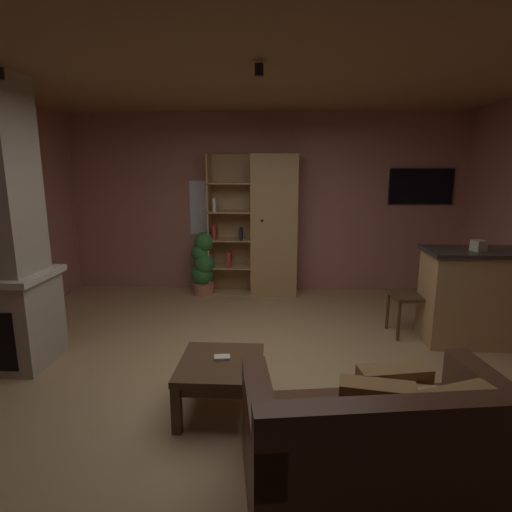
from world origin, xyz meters
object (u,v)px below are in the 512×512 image
at_px(leather_couch, 385,452).
at_px(table_book_0, 222,357).
at_px(dining_chair, 418,290).
at_px(wall_mounted_tv, 421,186).
at_px(tissue_box, 479,246).
at_px(potted_floor_plant, 203,264).
at_px(bookshelf_cabinet, 268,227).
at_px(coffee_table, 221,371).
at_px(kitchen_bar_counter, 492,297).

height_order(leather_couch, table_book_0, leather_couch).
xyz_separation_m(dining_chair, wall_mounted_tv, (0.51, 1.72, 1.07)).
xyz_separation_m(tissue_box, potted_floor_plant, (-3.17, 1.63, -0.61)).
distance_m(dining_chair, wall_mounted_tv, 2.09).
relative_size(bookshelf_cabinet, dining_chair, 2.24).
bearing_deg(bookshelf_cabinet, coffee_table, -95.06).
bearing_deg(dining_chair, tissue_box, -27.01).
bearing_deg(table_book_0, wall_mounted_tv, 52.88).
xyz_separation_m(bookshelf_cabinet, coffee_table, (-0.28, -3.14, -0.69)).
bearing_deg(kitchen_bar_counter, tissue_box, -164.79).
distance_m(coffee_table, potted_floor_plant, 3.09).
bearing_deg(bookshelf_cabinet, leather_couch, -79.18).
xyz_separation_m(coffee_table, dining_chair, (2.00, 1.63, 0.20)).
bearing_deg(dining_chair, bookshelf_cabinet, 138.83).
relative_size(tissue_box, leather_couch, 0.07).
bearing_deg(coffee_table, table_book_0, 83.47).
height_order(table_book_0, wall_mounted_tv, wall_mounted_tv).
distance_m(table_book_0, wall_mounted_tv, 4.31).
distance_m(tissue_box, wall_mounted_tv, 2.03).
distance_m(kitchen_bar_counter, dining_chair, 0.75).
xyz_separation_m(bookshelf_cabinet, dining_chair, (1.72, -1.51, -0.49)).
bearing_deg(coffee_table, bookshelf_cabinet, 84.94).
height_order(kitchen_bar_counter, leather_couch, kitchen_bar_counter).
distance_m(table_book_0, potted_floor_plant, 3.05).
xyz_separation_m(bookshelf_cabinet, table_book_0, (-0.27, -3.10, -0.60)).
distance_m(bookshelf_cabinet, wall_mounted_tv, 2.31).
bearing_deg(dining_chair, kitchen_bar_counter, -14.47).
distance_m(tissue_box, table_book_0, 2.90).
bearing_deg(tissue_box, table_book_0, -151.67).
distance_m(table_book_0, dining_chair, 2.55).
xyz_separation_m(leather_couch, coffee_table, (-1.04, 0.85, 0.02)).
distance_m(coffee_table, wall_mounted_tv, 4.37).
xyz_separation_m(kitchen_bar_counter, coffee_table, (-2.72, -1.45, -0.19)).
distance_m(dining_chair, potted_floor_plant, 3.01).
bearing_deg(wall_mounted_tv, leather_couch, -109.23).
bearing_deg(potted_floor_plant, kitchen_bar_counter, -24.70).
bearing_deg(wall_mounted_tv, table_book_0, -127.12).
bearing_deg(potted_floor_plant, bookshelf_cabinet, 7.65).
bearing_deg(wall_mounted_tv, coffee_table, -126.82).
height_order(table_book_0, potted_floor_plant, potted_floor_plant).
relative_size(coffee_table, wall_mounted_tv, 0.76).
xyz_separation_m(kitchen_bar_counter, leather_couch, (-1.68, -2.30, -0.21)).
height_order(bookshelf_cabinet, leather_couch, bookshelf_cabinet).
xyz_separation_m(leather_couch, potted_floor_plant, (-1.72, 3.86, 0.17)).
xyz_separation_m(kitchen_bar_counter, wall_mounted_tv, (-0.22, 1.90, 1.08)).
height_order(tissue_box, coffee_table, tissue_box).
distance_m(coffee_table, dining_chair, 2.59).
bearing_deg(coffee_table, dining_chair, 39.21).
bearing_deg(leather_couch, dining_chair, 68.90).
bearing_deg(kitchen_bar_counter, wall_mounted_tv, 96.46).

